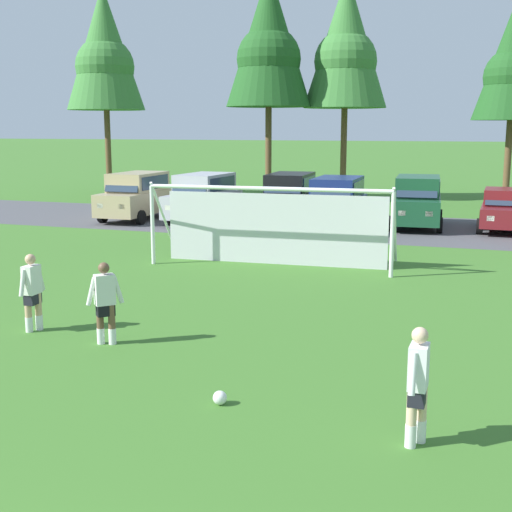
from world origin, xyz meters
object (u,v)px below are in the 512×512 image
object	(u,v)px
soccer_goal	(273,224)
parked_car_slot_far_left	(137,196)
player_winger_left	(105,303)
player_winger_right	(32,293)
parked_car_slot_center_right	(417,201)
parked_car_slot_center	(337,203)
player_defender_far	(418,387)
parked_car_slot_left	(204,197)
soccer_ball	(220,398)
parked_car_slot_right	(505,210)
parked_car_slot_center_left	(289,197)

from	to	relation	value
soccer_goal	parked_car_slot_far_left	distance (m)	12.26
soccer_goal	player_winger_left	bearing A→B (deg)	-95.29
player_winger_right	parked_car_slot_center_right	xyz separation A→B (m)	(6.08, 18.06, 0.29)
player_winger_right	parked_car_slot_center	size ratio (longest dim) A/B	0.35
player_winger_right	parked_car_slot_center	distance (m)	16.62
soccer_goal	player_defender_far	xyz separation A→B (m)	(5.43, -11.06, -0.47)
soccer_goal	player_winger_left	world-z (taller)	soccer_goal
parked_car_slot_left	soccer_goal	bearing A→B (deg)	-55.17
soccer_goal	parked_car_slot_center_right	xyz separation A→B (m)	(3.39, 9.81, -0.18)
player_winger_left	player_winger_right	xyz separation A→B (m)	(-1.90, 0.29, 0.00)
player_winger_left	parked_car_slot_left	world-z (taller)	parked_car_slot_left
soccer_ball	parked_car_slot_right	xyz separation A→B (m)	(4.48, 20.54, 0.77)
parked_car_slot_left	player_winger_right	bearing A→B (deg)	-79.20
player_defender_far	parked_car_slot_center_left	bearing A→B (deg)	110.22
player_defender_far	parked_car_slot_far_left	bearing A→B (deg)	127.01
player_defender_far	player_winger_left	world-z (taller)	same
soccer_goal	player_winger_right	xyz separation A→B (m)	(-2.69, -8.25, -0.47)
parked_car_slot_center_left	parked_car_slot_center_right	size ratio (longest dim) A/B	0.99
soccer_goal	parked_car_slot_center	xyz separation A→B (m)	(0.27, 8.09, -0.18)
soccer_ball	parked_car_slot_far_left	distance (m)	22.13
player_defender_far	parked_car_slot_far_left	distance (m)	24.14
player_winger_left	parked_car_slot_right	xyz separation A→B (m)	(7.71, 18.45, 0.05)
player_winger_right	parked_car_slot_center_left	distance (m)	18.15
parked_car_slot_center	player_winger_left	bearing A→B (deg)	-93.63
soccer_ball	parked_car_slot_far_left	size ratio (longest dim) A/B	0.05
soccer_ball	parked_car_slot_center	xyz separation A→B (m)	(-2.17, 18.74, 1.00)
parked_car_slot_center	parked_car_slot_center_right	size ratio (longest dim) A/B	0.98
parked_car_slot_far_left	parked_car_slot_center	world-z (taller)	same
soccer_goal	parked_car_slot_left	distance (m)	10.30
soccer_ball	player_winger_left	distance (m)	3.91
player_winger_left	player_winger_right	world-z (taller)	same
soccer_goal	parked_car_slot_center	distance (m)	8.10
parked_car_slot_left	parked_car_slot_center_right	world-z (taller)	same
parked_car_slot_far_left	player_winger_left	bearing A→B (deg)	-63.63
soccer_goal	player_winger_right	distance (m)	8.69
soccer_ball	parked_car_slot_center_right	bearing A→B (deg)	87.34
player_winger_left	parked_car_slot_center_left	distance (m)	18.50
parked_car_slot_far_left	parked_car_slot_left	size ratio (longest dim) A/B	0.98
soccer_ball	parked_car_slot_center_left	bearing A→B (deg)	102.95
player_defender_far	parked_car_slot_far_left	xyz separation A→B (m)	(-14.53, 19.27, 0.29)
parked_car_slot_center	parked_car_slot_center_right	xyz separation A→B (m)	(3.12, 1.72, 0.00)
player_winger_left	parked_car_slot_center_right	xyz separation A→B (m)	(4.18, 18.36, 0.29)
player_defender_far	parked_car_slot_center	xyz separation A→B (m)	(-5.16, 19.16, 0.29)
player_winger_right	parked_car_slot_center	bearing A→B (deg)	79.74
parked_car_slot_far_left	parked_car_slot_center	xyz separation A→B (m)	(9.36, -0.12, 0.00)
player_winger_right	soccer_ball	bearing A→B (deg)	-24.98
parked_car_slot_center_right	parked_car_slot_left	bearing A→B (deg)	-171.65
parked_car_slot_left	parked_car_slot_far_left	bearing A→B (deg)	-175.73
player_winger_right	parked_car_slot_left	xyz separation A→B (m)	(-3.19, 16.70, 0.29)
parked_car_slot_far_left	player_winger_right	bearing A→B (deg)	-68.74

